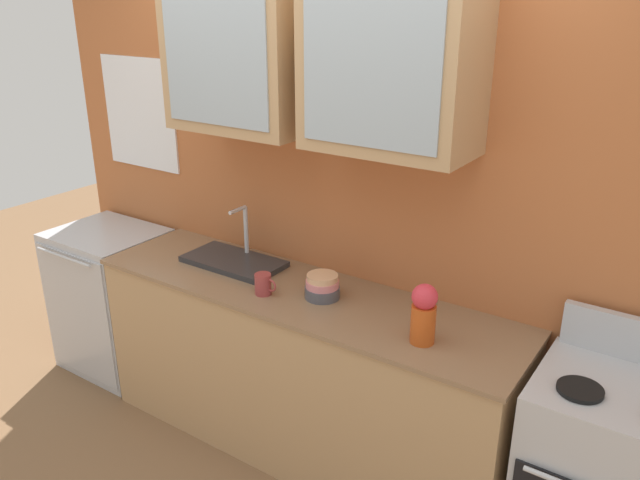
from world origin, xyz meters
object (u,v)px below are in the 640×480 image
object	(u,v)px
dishwasher	(113,299)
cup_near_sink	(263,284)
bowl_stack	(322,286)
sink_faucet	(234,260)
vase	(424,313)

from	to	relation	value
dishwasher	cup_near_sink	bearing A→B (deg)	-4.96
bowl_stack	dishwasher	world-z (taller)	bowl_stack
sink_faucet	cup_near_sink	distance (m)	0.41
vase	dishwasher	bearing A→B (deg)	177.48
sink_faucet	bowl_stack	distance (m)	0.61
cup_near_sink	vase	bearing A→B (deg)	1.42
sink_faucet	vase	xyz separation A→B (m)	(1.17, -0.17, 0.11)
sink_faucet	dishwasher	world-z (taller)	sink_faucet
bowl_stack	vase	bearing A→B (deg)	-10.86
vase	sink_faucet	bearing A→B (deg)	171.64
bowl_stack	dishwasher	distance (m)	1.65
cup_near_sink	dishwasher	distance (m)	1.42
vase	dishwasher	size ratio (longest dim) A/B	0.29
vase	cup_near_sink	size ratio (longest dim) A/B	2.20
sink_faucet	vase	size ratio (longest dim) A/B	2.05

